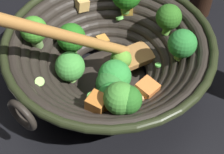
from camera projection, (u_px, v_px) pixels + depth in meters
The scene contains 2 objects.
ground_plane at pixel (109, 79), 0.64m from camera, with size 4.00×4.00×0.00m, color black.
wok at pixel (109, 54), 0.58m from camera, with size 0.36×0.40×0.24m.
Camera 1 is at (0.28, -0.29, 0.49)m, focal length 53.90 mm.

